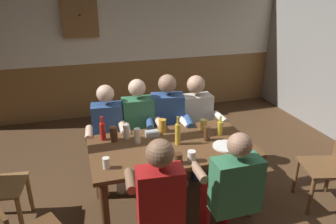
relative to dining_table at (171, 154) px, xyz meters
The scene contains 27 objects.
ground_plane 0.64m from the dining_table, 90.00° to the right, with size 6.91×6.91×0.00m, color #4C331E.
back_wall_upper 3.05m from the dining_table, 90.00° to the left, with size 5.76×0.12×1.42m, color silver.
back_wall_wainscot 2.87m from the dining_table, 90.00° to the left, with size 5.76×0.12×0.96m, color brown.
dining_table is the anchor object (origin of this frame).
person_0 0.87m from the dining_table, 129.64° to the left, with size 0.51×0.53×1.20m.
person_1 0.69m from the dining_table, 105.47° to the left, with size 0.51×0.54×1.23m.
person_2 0.71m from the dining_table, 76.15° to the left, with size 0.57×0.60×1.26m.
person_3 0.87m from the dining_table, 51.22° to the left, with size 0.55×0.50×1.22m.
person_4 0.74m from the dining_table, 115.23° to the right, with size 0.52×0.52×1.21m.
person_5 0.75m from the dining_table, 64.38° to the right, with size 0.55×0.49×1.17m.
chair_empty_near_right 1.70m from the dining_table, 14.55° to the right, with size 0.54×0.54×0.88m.
table_candle 0.45m from the dining_table, 129.80° to the right, with size 0.04×0.04×0.08m, color #F9E08C.
condiment_caddy 0.32m from the dining_table, 117.16° to the left, with size 0.14×0.10×0.05m, color #B2B7BC.
plate_0 0.55m from the dining_table, 20.92° to the right, with size 0.26×0.26×0.01m, color white.
bottle_0 0.74m from the dining_table, 153.70° to the left, with size 0.06×0.06×0.26m.
bottle_1 0.24m from the dining_table, ahead, with size 0.05×0.05×0.30m.
bottle_2 0.60m from the dining_table, ahead, with size 0.06×0.06×0.21m.
pint_glass_0 0.42m from the dining_table, ahead, with size 0.07×0.07×0.15m, color #4C2D19.
pint_glass_1 0.52m from the dining_table, 146.13° to the left, with size 0.06×0.06×0.15m, color white.
pint_glass_2 0.53m from the dining_table, 27.58° to the left, with size 0.07×0.07×0.12m, color #E5C64C.
pint_glass_3 0.39m from the dining_table, 97.34° to the right, with size 0.08×0.08×0.10m, color #4C2D19.
pint_glass_4 0.37m from the dining_table, 90.02° to the left, with size 0.08×0.08×0.14m, color gold.
pint_glass_5 0.39m from the dining_table, 76.77° to the right, with size 0.08×0.08×0.10m, color white.
pint_glass_6 0.62m from the dining_table, 154.38° to the left, with size 0.08×0.08×0.15m, color #4C2D19.
pint_glass_7 0.73m from the dining_table, 160.05° to the right, with size 0.06×0.06×0.10m, color white.
pint_glass_8 0.39m from the dining_table, 154.63° to the left, with size 0.07×0.07×0.15m, color white.
wall_dart_cabinet 3.04m from the dining_table, 103.78° to the left, with size 0.56×0.15×0.70m.
Camera 1 is at (-0.85, -2.66, 2.25)m, focal length 34.14 mm.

